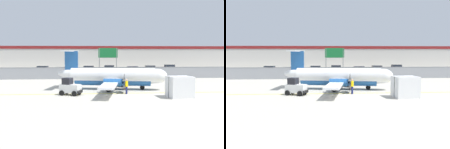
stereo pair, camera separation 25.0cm
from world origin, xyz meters
TOP-DOWN VIEW (x-y plane):
  - ground_plane at (0.00, 2.00)m, footprint 140.00×140.00m
  - perimeter_fence at (0.00, 18.00)m, footprint 98.00×0.10m
  - parking_lot_strip at (0.00, 29.50)m, footprint 98.00×17.00m
  - background_building at (0.00, 47.99)m, footprint 91.00×8.10m
  - commuter_airplane at (-0.72, 5.16)m, footprint 13.88×16.03m
  - baggage_tug at (-5.97, 1.32)m, footprint 2.57×2.06m
  - ground_crew_worker at (0.31, 1.51)m, footprint 0.46×0.53m
  - cargo_container at (5.51, -1.03)m, footprint 2.61×2.26m
  - traffic_cone_near_left at (0.59, 5.44)m, footprint 0.36×0.36m
  - traffic_cone_near_right at (-7.37, 8.19)m, footprint 0.36×0.36m
  - parked_car_0 at (-14.45, 30.39)m, footprint 4.35×2.34m
  - parked_car_1 at (-9.68, 25.42)m, footprint 4.29×2.19m
  - parked_car_2 at (-4.21, 30.19)m, footprint 4.32×2.26m
  - parked_car_3 at (0.57, 32.10)m, footprint 4.37×2.38m
  - parked_car_4 at (5.27, 27.54)m, footprint 4.22×2.04m
  - parked_car_5 at (9.83, 30.30)m, footprint 4.28×2.17m
  - parked_car_6 at (15.46, 34.36)m, footprint 4.38×2.40m
  - highway_sign at (-0.59, 20.46)m, footprint 3.60×0.14m

SIDE VIEW (x-z plane):
  - ground_plane at x=0.00m, z-range 0.00..0.01m
  - parking_lot_strip at x=0.00m, z-range 0.00..0.12m
  - traffic_cone_near_left at x=0.59m, z-range -0.01..0.63m
  - traffic_cone_near_right at x=-7.37m, z-range -0.01..0.63m
  - baggage_tug at x=-5.97m, z-range -0.08..1.80m
  - parked_car_0 at x=-14.45m, z-range 0.10..1.68m
  - parked_car_1 at x=-9.68m, z-range 0.10..1.68m
  - parked_car_2 at x=-4.21m, z-range 0.10..1.68m
  - parked_car_3 at x=0.57m, z-range 0.10..1.68m
  - parked_car_4 at x=5.27m, z-range 0.10..1.68m
  - parked_car_5 at x=9.83m, z-range 0.10..1.68m
  - parked_car_6 at x=15.46m, z-range 0.10..1.68m
  - ground_crew_worker at x=0.31m, z-range 0.10..1.80m
  - cargo_container at x=5.51m, z-range 0.00..2.20m
  - perimeter_fence at x=0.00m, z-range 0.07..2.17m
  - commuter_airplane at x=-0.72m, z-range -0.86..4.06m
  - background_building at x=0.00m, z-range 0.01..6.51m
  - highway_sign at x=-0.59m, z-range 1.39..6.89m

